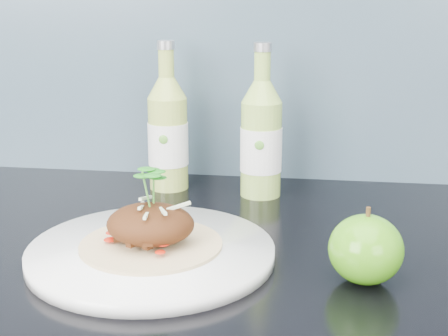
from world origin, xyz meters
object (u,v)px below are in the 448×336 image
at_px(green_apple, 366,249).
at_px(cider_bottle_right, 261,139).
at_px(cider_bottle_left, 168,134).
at_px(dinner_plate, 151,252).

height_order(green_apple, cider_bottle_right, cider_bottle_right).
relative_size(green_apple, cider_bottle_left, 0.43).
distance_m(green_apple, cider_bottle_right, 0.33).
bearing_deg(green_apple, dinner_plate, 173.29).
height_order(dinner_plate, cider_bottle_left, cider_bottle_left).
bearing_deg(dinner_plate, cider_bottle_right, 67.85).
relative_size(cider_bottle_left, cider_bottle_right, 1.00).
xyz_separation_m(dinner_plate, cider_bottle_right, (0.11, 0.27, 0.08)).
xyz_separation_m(green_apple, cider_bottle_right, (-0.14, 0.30, 0.05)).
bearing_deg(green_apple, cider_bottle_right, 115.42).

